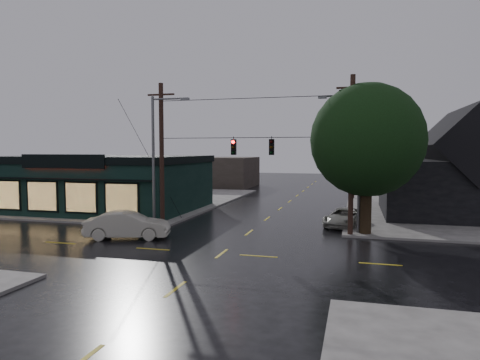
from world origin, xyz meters
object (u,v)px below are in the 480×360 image
(utility_pole_ne, at_px, (350,236))
(utility_pole_nw, at_px, (163,227))
(sedan_cream, at_px, (127,225))
(corner_tree, at_px, (367,140))
(suv_silver, at_px, (344,217))

(utility_pole_ne, bearing_deg, utility_pole_nw, 180.00)
(sedan_cream, bearing_deg, utility_pole_nw, -21.20)
(corner_tree, height_order, utility_pole_nw, corner_tree)
(utility_pole_nw, height_order, sedan_cream, utility_pole_nw)
(utility_pole_nw, xyz_separation_m, sedan_cream, (-0.29, -4.34, 0.84))
(utility_pole_nw, bearing_deg, suv_silver, 15.96)
(sedan_cream, distance_m, suv_silver, 15.05)
(corner_tree, bearing_deg, sedan_cream, -161.21)
(corner_tree, relative_size, suv_silver, 2.05)
(utility_pole_nw, xyz_separation_m, utility_pole_ne, (13.00, 0.00, 0.00))
(utility_pole_nw, bearing_deg, corner_tree, 2.05)
(utility_pole_ne, bearing_deg, corner_tree, 28.01)
(corner_tree, xyz_separation_m, utility_pole_nw, (-13.94, -0.50, -6.09))
(utility_pole_nw, height_order, utility_pole_ne, same)
(utility_pole_nw, distance_m, suv_silver, 13.02)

